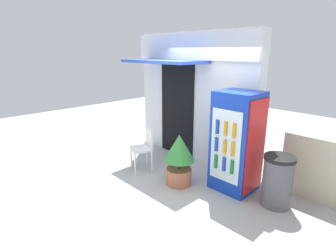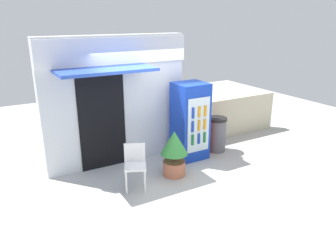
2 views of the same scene
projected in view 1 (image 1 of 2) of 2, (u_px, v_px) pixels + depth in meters
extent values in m
plane|color=#B2B2AD|center=(170.00, 185.00, 4.98)|extent=(16.00, 16.00, 0.00)
cube|color=silver|center=(194.00, 97.00, 6.01)|extent=(3.22, 0.29, 2.83)
cube|color=white|center=(190.00, 47.00, 5.59)|extent=(3.22, 0.08, 0.55)
cube|color=blue|center=(164.00, 61.00, 5.67)|extent=(1.87, 0.89, 0.06)
cube|color=black|center=(177.00, 110.00, 6.27)|extent=(1.02, 0.03, 2.17)
cube|color=#1438B2|center=(237.00, 142.00, 4.66)|extent=(0.71, 0.67, 1.79)
cube|color=silver|center=(225.00, 146.00, 4.43)|extent=(0.57, 0.02, 1.25)
cube|color=red|center=(256.00, 147.00, 4.41)|extent=(0.02, 0.60, 1.61)
cylinder|color=#196B2D|center=(216.00, 161.00, 4.62)|extent=(0.06, 0.06, 0.24)
cylinder|color=#1938A5|center=(224.00, 164.00, 4.50)|extent=(0.06, 0.06, 0.24)
cylinder|color=#196B2D|center=(232.00, 167.00, 4.39)|extent=(0.06, 0.06, 0.24)
cylinder|color=#1938A5|center=(216.00, 144.00, 4.54)|extent=(0.06, 0.06, 0.24)
cylinder|color=orange|center=(225.00, 147.00, 4.42)|extent=(0.06, 0.06, 0.24)
cylinder|color=orange|center=(233.00, 149.00, 4.31)|extent=(0.06, 0.06, 0.24)
cylinder|color=#1938A5|center=(218.00, 127.00, 4.45)|extent=(0.06, 0.06, 0.24)
cylinder|color=orange|center=(226.00, 129.00, 4.34)|extent=(0.06, 0.06, 0.24)
cylinder|color=orange|center=(234.00, 131.00, 4.23)|extent=(0.06, 0.06, 0.24)
cylinder|color=white|center=(131.00, 158.00, 5.64)|extent=(0.04, 0.04, 0.46)
cylinder|color=white|center=(135.00, 165.00, 5.32)|extent=(0.04, 0.04, 0.46)
cylinder|color=white|center=(147.00, 156.00, 5.76)|extent=(0.04, 0.04, 0.46)
cylinder|color=white|center=(152.00, 162.00, 5.44)|extent=(0.04, 0.04, 0.46)
cube|color=white|center=(141.00, 149.00, 5.47)|extent=(0.53, 0.54, 0.04)
cube|color=white|center=(149.00, 138.00, 5.47)|extent=(0.39, 0.20, 0.38)
cylinder|color=#BC6B4C|center=(179.00, 176.00, 5.00)|extent=(0.47, 0.47, 0.31)
cylinder|color=brown|center=(179.00, 164.00, 4.93)|extent=(0.05, 0.05, 0.17)
cone|color=#388C3D|center=(179.00, 148.00, 4.84)|extent=(0.57, 0.57, 0.50)
cylinder|color=#595960|center=(277.00, 183.00, 4.25)|extent=(0.46, 0.46, 0.79)
cylinder|color=black|center=(280.00, 158.00, 4.13)|extent=(0.48, 0.48, 0.06)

